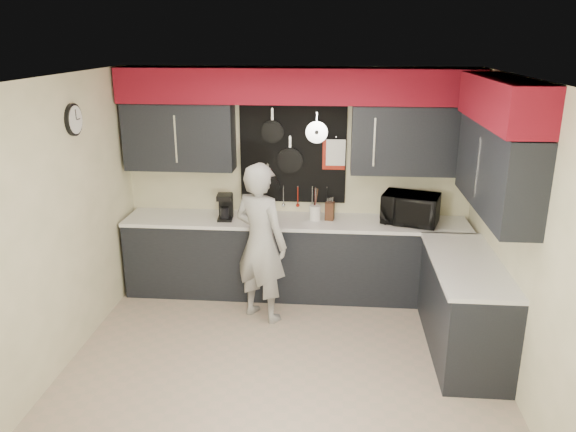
# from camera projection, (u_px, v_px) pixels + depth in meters

# --- Properties ---
(ground) EXTENTS (4.00, 4.00, 0.00)m
(ground) POSITION_uv_depth(u_px,v_px,m) (283.00, 360.00, 5.30)
(ground) COLOR tan
(ground) RESTS_ON ground
(back_wall_assembly) EXTENTS (4.00, 0.36, 2.60)m
(back_wall_assembly) POSITION_uv_depth(u_px,v_px,m) (297.00, 122.00, 6.20)
(back_wall_assembly) COLOR beige
(back_wall_assembly) RESTS_ON ground
(right_wall_assembly) EXTENTS (0.36, 3.50, 2.60)m
(right_wall_assembly) POSITION_uv_depth(u_px,v_px,m) (501.00, 155.00, 4.80)
(right_wall_assembly) COLOR beige
(right_wall_assembly) RESTS_ON ground
(left_wall_assembly) EXTENTS (0.05, 3.50, 2.60)m
(left_wall_assembly) POSITION_uv_depth(u_px,v_px,m) (64.00, 220.00, 5.07)
(left_wall_assembly) COLOR beige
(left_wall_assembly) RESTS_ON ground
(base_cabinets) EXTENTS (3.95, 2.20, 0.92)m
(base_cabinets) POSITION_uv_depth(u_px,v_px,m) (337.00, 269.00, 6.19)
(base_cabinets) COLOR black
(base_cabinets) RESTS_ON ground
(microwave) EXTENTS (0.69, 0.57, 0.33)m
(microwave) POSITION_uv_depth(u_px,v_px,m) (410.00, 209.00, 6.23)
(microwave) COLOR black
(microwave) RESTS_ON base_cabinets
(knife_block) EXTENTS (0.11, 0.11, 0.21)m
(knife_block) POSITION_uv_depth(u_px,v_px,m) (330.00, 211.00, 6.35)
(knife_block) COLOR #322110
(knife_block) RESTS_ON base_cabinets
(utensil_crock) EXTENTS (0.13, 0.13, 0.17)m
(utensil_crock) POSITION_uv_depth(u_px,v_px,m) (315.00, 213.00, 6.35)
(utensil_crock) COLOR white
(utensil_crock) RESTS_ON base_cabinets
(coffee_maker) EXTENTS (0.18, 0.21, 0.30)m
(coffee_maker) POSITION_uv_depth(u_px,v_px,m) (225.00, 206.00, 6.36)
(coffee_maker) COLOR black
(coffee_maker) RESTS_ON base_cabinets
(person) EXTENTS (0.75, 0.67, 1.71)m
(person) POSITION_uv_depth(u_px,v_px,m) (261.00, 243.00, 5.85)
(person) COLOR #AAAAA8
(person) RESTS_ON ground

